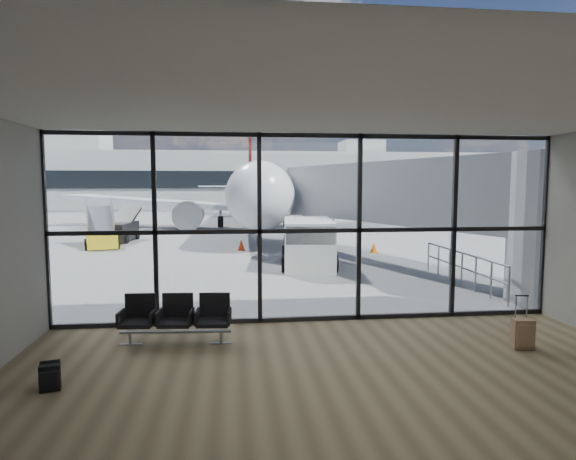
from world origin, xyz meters
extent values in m
plane|color=slate|center=(0.00, 40.00, 0.00)|extent=(220.00, 220.00, 0.00)
cube|color=brown|center=(0.00, -4.00, 0.01)|extent=(12.00, 8.00, 0.01)
cube|color=silver|center=(0.00, -4.00, 4.50)|extent=(12.00, 8.00, 0.02)
cube|color=#ABABA7|center=(0.00, -8.00, 2.25)|extent=(12.00, 0.02, 4.50)
cube|color=white|center=(0.00, 0.00, 2.25)|extent=(12.00, 0.04, 4.50)
cube|color=black|center=(0.00, 0.00, 0.06)|extent=(12.00, 0.12, 0.10)
cube|color=black|center=(0.00, 0.00, 2.20)|extent=(12.00, 0.12, 0.10)
cube|color=black|center=(0.00, 0.00, 4.44)|extent=(12.00, 0.12, 0.10)
cube|color=black|center=(-6.00, 0.00, 2.25)|extent=(0.10, 0.12, 4.50)
cube|color=black|center=(-3.60, 0.00, 2.25)|extent=(0.10, 0.12, 4.50)
cube|color=black|center=(-1.20, 0.00, 2.25)|extent=(0.10, 0.12, 4.50)
cube|color=black|center=(1.20, 0.00, 2.25)|extent=(0.10, 0.12, 4.50)
cube|color=black|center=(3.60, 0.00, 2.25)|extent=(0.10, 0.12, 4.50)
cube|color=black|center=(6.00, 0.00, 2.25)|extent=(0.10, 0.12, 4.50)
cylinder|color=#96989B|center=(7.20, 1.00, 2.10)|extent=(2.80, 2.80, 4.20)
cube|color=#96989B|center=(4.55, 8.00, 3.00)|extent=(7.45, 14.81, 2.40)
cube|color=#96989B|center=(1.90, 15.00, 3.00)|extent=(2.60, 2.20, 2.60)
cylinder|color=gray|center=(1.10, 15.00, 0.90)|extent=(0.20, 0.20, 1.80)
cylinder|color=gray|center=(2.70, 15.00, 0.90)|extent=(0.20, 0.20, 1.80)
cylinder|color=black|center=(1.90, 15.00, 0.25)|extent=(1.80, 0.56, 0.56)
cylinder|color=gray|center=(5.60, 0.80, 0.55)|extent=(0.06, 0.06, 1.10)
cylinder|color=gray|center=(5.60, 1.70, 0.55)|extent=(0.06, 0.06, 1.10)
cylinder|color=gray|center=(5.60, 2.60, 0.55)|extent=(0.06, 0.06, 1.10)
cylinder|color=gray|center=(5.60, 3.50, 0.55)|extent=(0.06, 0.06, 1.10)
cylinder|color=gray|center=(5.60, 4.40, 0.55)|extent=(0.06, 0.06, 1.10)
cylinder|color=gray|center=(5.60, 5.30, 0.55)|extent=(0.06, 0.06, 1.10)
cylinder|color=gray|center=(5.60, 6.20, 0.55)|extent=(0.06, 0.06, 1.10)
cylinder|color=gray|center=(5.60, 3.50, 1.08)|extent=(0.06, 5.40, 0.06)
cylinder|color=gray|center=(5.60, 3.50, 0.60)|extent=(0.06, 5.40, 0.06)
cube|color=beige|center=(0.00, 62.00, 4.00)|extent=(80.00, 12.00, 8.00)
cube|color=black|center=(0.00, 55.90, 4.00)|extent=(80.00, 0.20, 2.40)
cube|color=beige|center=(-25.00, 62.00, 9.50)|extent=(10.00, 8.00, 3.00)
cube|color=beige|center=(18.00, 62.00, 9.00)|extent=(6.00, 6.00, 2.00)
cylinder|color=#382619|center=(-39.00, 72.00, 1.53)|extent=(0.50, 0.50, 3.06)
sphere|color=black|center=(-39.00, 72.00, 5.27)|extent=(5.61, 5.61, 5.61)
cylinder|color=#382619|center=(-33.00, 72.00, 1.71)|extent=(0.50, 0.50, 3.42)
sphere|color=black|center=(-33.00, 72.00, 5.89)|extent=(6.27, 6.27, 6.27)
cylinder|color=#382619|center=(-27.00, 72.00, 1.35)|extent=(0.50, 0.50, 2.70)
sphere|color=black|center=(-27.00, 72.00, 4.65)|extent=(4.95, 4.95, 4.95)
cylinder|color=#382619|center=(-21.00, 72.00, 1.53)|extent=(0.50, 0.50, 3.06)
sphere|color=black|center=(-21.00, 72.00, 5.27)|extent=(5.61, 5.61, 5.61)
cylinder|color=#382619|center=(-15.00, 72.00, 1.71)|extent=(0.50, 0.50, 3.42)
sphere|color=black|center=(-15.00, 72.00, 5.89)|extent=(6.27, 6.27, 6.27)
cube|color=gray|center=(-3.02, -1.37, 0.26)|extent=(2.28, 0.25, 0.04)
cube|color=black|center=(-3.80, -1.31, 0.46)|extent=(0.69, 0.65, 0.08)
cube|color=black|center=(-3.78, -1.02, 0.73)|extent=(0.65, 0.12, 0.57)
cube|color=black|center=(-3.02, -1.37, 0.46)|extent=(0.69, 0.65, 0.08)
cube|color=black|center=(-3.00, -1.08, 0.73)|extent=(0.65, 0.12, 0.57)
cube|color=black|center=(-2.25, -1.43, 0.46)|extent=(0.69, 0.65, 0.08)
cube|color=black|center=(-2.22, -1.14, 0.73)|extent=(0.65, 0.12, 0.57)
cylinder|color=gray|center=(-3.95, -1.30, 0.13)|extent=(0.06, 0.06, 0.26)
cylinder|color=gray|center=(-2.09, -1.44, 0.13)|extent=(0.06, 0.06, 0.26)
cube|color=black|center=(-4.76, -3.44, 0.21)|extent=(0.35, 0.27, 0.43)
cube|color=black|center=(-4.73, -3.55, 0.21)|extent=(0.26, 0.12, 0.29)
cylinder|color=black|center=(-4.79, -3.35, 0.43)|extent=(0.30, 0.15, 0.08)
cube|color=#916F51|center=(3.92, -2.49, 0.32)|extent=(0.43, 0.30, 0.60)
cube|color=#916F51|center=(3.90, -2.62, 0.32)|extent=(0.33, 0.09, 0.44)
cylinder|color=gray|center=(3.83, -2.36, 0.83)|extent=(0.03, 0.03, 0.50)
cylinder|color=gray|center=(4.05, -2.39, 0.83)|extent=(0.03, 0.03, 0.50)
cube|color=black|center=(3.94, -2.38, 1.07)|extent=(0.27, 0.07, 0.02)
cylinder|color=black|center=(3.83, -2.36, 0.03)|extent=(0.04, 0.07, 0.07)
cylinder|color=black|center=(4.05, -2.39, 0.03)|extent=(0.04, 0.07, 0.07)
cylinder|color=white|center=(-0.20, 26.10, 2.77)|extent=(3.98, 27.72, 3.41)
sphere|color=white|center=(-0.48, 12.27, 2.77)|extent=(3.41, 3.41, 3.41)
cone|color=white|center=(0.14, 42.23, 3.04)|extent=(3.52, 5.60, 3.41)
cube|color=black|center=(-0.47, 12.83, 3.23)|extent=(2.05, 1.15, 0.46)
cube|color=white|center=(-8.01, 27.18, 1.98)|extent=(14.09, 7.50, 1.09)
cylinder|color=black|center=(-5.01, 25.28, 1.06)|extent=(2.00, 3.17, 1.94)
cube|color=white|center=(-2.82, 41.83, 3.13)|extent=(5.32, 2.77, 0.17)
cube|color=white|center=(7.66, 26.86, 1.98)|extent=(14.15, 7.00, 1.09)
cylinder|color=black|center=(4.58, 25.08, 1.06)|extent=(2.00, 3.17, 1.94)
cube|color=white|center=(3.08, 41.71, 3.13)|extent=(5.29, 2.58, 0.17)
cube|color=#510D0B|center=(0.14, 42.23, 6.09)|extent=(0.35, 3.51, 5.53)
cylinder|color=gray|center=(-0.44, 14.12, 0.65)|extent=(0.18, 0.18, 1.29)
cylinder|color=black|center=(-0.44, 14.12, 0.32)|extent=(0.24, 0.65, 0.65)
cylinder|color=black|center=(-2.77, 26.61, 0.41)|extent=(0.43, 0.89, 0.89)
cylinder|color=black|center=(2.39, 26.51, 0.41)|extent=(0.43, 0.89, 0.89)
cube|color=silver|center=(1.20, 7.87, 0.95)|extent=(2.36, 4.53, 1.89)
cube|color=black|center=(1.02, 6.27, 1.47)|extent=(1.91, 1.33, 0.66)
cylinder|color=black|center=(0.10, 6.56, 0.33)|extent=(0.31, 0.68, 0.66)
cylinder|color=black|center=(1.98, 6.35, 0.33)|extent=(0.31, 0.68, 0.66)
cylinder|color=black|center=(0.42, 9.38, 0.33)|extent=(0.31, 0.68, 0.66)
cylinder|color=black|center=(2.30, 9.17, 0.33)|extent=(0.31, 0.68, 0.66)
cube|color=black|center=(-8.42, 17.51, 0.58)|extent=(1.79, 3.29, 1.05)
cube|color=black|center=(-8.30, 18.77, 1.37)|extent=(1.52, 2.74, 1.08)
cylinder|color=black|center=(-9.26, 16.54, 0.26)|extent=(0.26, 0.54, 0.53)
cylinder|color=black|center=(-7.80, 16.39, 0.26)|extent=(0.26, 0.54, 0.53)
cylinder|color=black|center=(-9.05, 18.63, 0.26)|extent=(0.26, 0.54, 0.53)
cylinder|color=black|center=(-7.58, 18.48, 0.26)|extent=(0.26, 0.54, 0.53)
cube|color=gold|center=(-8.70, 14.79, 0.41)|extent=(2.16, 2.88, 0.73)
cube|color=gray|center=(-8.91, 15.49, 1.46)|extent=(1.84, 2.36, 1.35)
cylinder|color=black|center=(-9.12, 13.70, 0.20)|extent=(0.29, 0.44, 0.40)
cylinder|color=black|center=(-7.73, 14.13, 0.20)|extent=(0.29, 0.44, 0.40)
cylinder|color=black|center=(-9.67, 15.44, 0.20)|extent=(0.29, 0.44, 0.40)
cylinder|color=black|center=(-8.27, 15.88, 0.20)|extent=(0.29, 0.44, 0.40)
cube|color=#F03C0C|center=(-1.41, 12.93, 0.01)|extent=(0.39, 0.39, 0.03)
cone|color=#F03C0C|center=(-1.41, 12.93, 0.28)|extent=(0.37, 0.37, 0.55)
cube|color=orange|center=(5.00, 11.30, 0.01)|extent=(0.37, 0.37, 0.03)
cone|color=orange|center=(5.00, 11.30, 0.26)|extent=(0.35, 0.35, 0.53)
camera|label=1|loc=(-1.83, -11.27, 3.29)|focal=30.00mm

